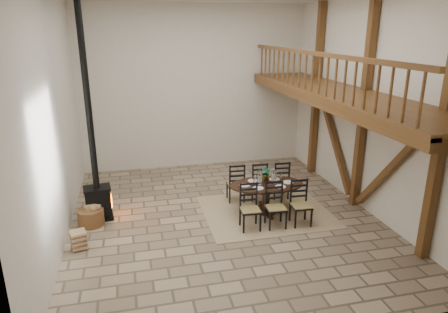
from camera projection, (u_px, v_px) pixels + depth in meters
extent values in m
plane|color=tan|center=(225.00, 218.00, 9.42)|extent=(8.00, 8.00, 0.00)
cube|color=beige|center=(194.00, 88.00, 12.35)|extent=(7.00, 0.02, 5.00)
cube|color=beige|center=(301.00, 178.00, 4.95)|extent=(7.00, 0.02, 5.00)
cube|color=beige|center=(53.00, 122.00, 7.87)|extent=(0.02, 8.00, 5.00)
cube|color=beige|center=(368.00, 107.00, 9.43)|extent=(0.02, 8.00, 5.00)
cube|color=brown|center=(442.00, 133.00, 7.09)|extent=(0.18, 0.18, 5.00)
cube|color=brown|center=(364.00, 107.00, 9.40)|extent=(0.18, 0.18, 5.00)
cube|color=brown|center=(316.00, 91.00, 11.71)|extent=(0.18, 0.18, 5.00)
cube|color=brown|center=(391.00, 168.00, 8.58)|extent=(0.14, 2.16, 2.54)
cube|color=brown|center=(334.00, 138.00, 10.90)|extent=(0.14, 2.16, 2.54)
cube|color=brown|center=(365.00, 94.00, 9.31)|extent=(0.20, 7.80, 0.20)
cube|color=brown|center=(339.00, 93.00, 9.14)|extent=(1.60, 7.80, 0.12)
cube|color=brown|center=(311.00, 99.00, 9.02)|extent=(0.18, 7.80, 0.22)
cube|color=brown|center=(314.00, 53.00, 8.71)|extent=(0.09, 7.60, 0.09)
cube|color=brown|center=(312.00, 73.00, 8.84)|extent=(0.06, 7.60, 0.86)
cube|color=tan|center=(266.00, 211.00, 9.73)|extent=(3.00, 2.50, 0.02)
ellipsoid|color=black|center=(266.00, 185.00, 9.52)|extent=(1.84, 1.17, 0.04)
cylinder|color=black|center=(266.00, 199.00, 9.63)|extent=(0.18, 0.18, 0.65)
cylinder|color=black|center=(266.00, 210.00, 9.72)|extent=(0.55, 0.55, 0.06)
cube|color=#9F8E49|center=(250.00, 210.00, 8.76)|extent=(0.45, 0.43, 0.04)
cube|color=black|center=(250.00, 220.00, 8.83)|extent=(0.43, 0.43, 0.45)
cube|color=black|center=(248.00, 195.00, 8.85)|extent=(0.37, 0.06, 0.59)
cube|color=#9F8E49|center=(276.00, 208.00, 8.86)|extent=(0.45, 0.43, 0.04)
cube|color=black|center=(276.00, 218.00, 8.93)|extent=(0.43, 0.43, 0.45)
cube|color=black|center=(274.00, 193.00, 8.95)|extent=(0.37, 0.06, 0.59)
cube|color=#9F8E49|center=(301.00, 206.00, 8.96)|extent=(0.45, 0.43, 0.04)
cube|color=black|center=(300.00, 216.00, 9.04)|extent=(0.43, 0.43, 0.45)
cube|color=black|center=(299.00, 191.00, 9.05)|extent=(0.37, 0.06, 0.59)
cube|color=#9F8E49|center=(236.00, 184.00, 10.23)|extent=(0.45, 0.43, 0.04)
cube|color=black|center=(235.00, 193.00, 10.30)|extent=(0.43, 0.43, 0.45)
cube|color=black|center=(237.00, 176.00, 9.97)|extent=(0.37, 0.06, 0.59)
cube|color=#9F8E49|center=(258.00, 182.00, 10.33)|extent=(0.45, 0.43, 0.04)
cube|color=black|center=(257.00, 191.00, 10.40)|extent=(0.43, 0.43, 0.45)
cube|color=black|center=(260.00, 175.00, 10.07)|extent=(0.37, 0.06, 0.59)
cube|color=#9F8E49|center=(279.00, 181.00, 10.43)|extent=(0.45, 0.43, 0.04)
cube|color=black|center=(279.00, 189.00, 10.50)|extent=(0.43, 0.43, 0.45)
cube|color=black|center=(282.00, 173.00, 10.17)|extent=(0.37, 0.06, 0.59)
cube|color=white|center=(266.00, 184.00, 9.51)|extent=(1.41, 0.76, 0.01)
cube|color=white|center=(267.00, 180.00, 9.48)|extent=(0.90, 0.34, 0.18)
cylinder|color=white|center=(260.00, 178.00, 9.43)|extent=(0.12, 0.12, 0.34)
cylinder|color=white|center=(274.00, 177.00, 9.49)|extent=(0.12, 0.12, 0.34)
cylinder|color=white|center=(259.00, 181.00, 9.46)|extent=(0.06, 0.06, 0.16)
cylinder|color=white|center=(274.00, 180.00, 9.52)|extent=(0.06, 0.06, 0.16)
imported|color=#4C723F|center=(266.00, 175.00, 9.49)|extent=(0.22, 0.16, 0.41)
cube|color=black|center=(100.00, 217.00, 9.39)|extent=(0.66, 0.54, 0.09)
cube|color=black|center=(98.00, 202.00, 9.27)|extent=(0.61, 0.48, 0.66)
cube|color=#FF590C|center=(111.00, 200.00, 9.37)|extent=(0.05, 0.26, 0.26)
cube|color=black|center=(97.00, 188.00, 9.17)|extent=(0.65, 0.53, 0.04)
cylinder|color=black|center=(87.00, 96.00, 8.51)|extent=(0.14, 0.14, 4.21)
cylinder|color=brown|center=(91.00, 217.00, 9.04)|extent=(0.58, 0.58, 0.38)
cube|color=tan|center=(90.00, 208.00, 8.97)|extent=(0.31, 0.31, 0.11)
cube|color=tan|center=(79.00, 240.00, 8.04)|extent=(0.36, 0.36, 0.40)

